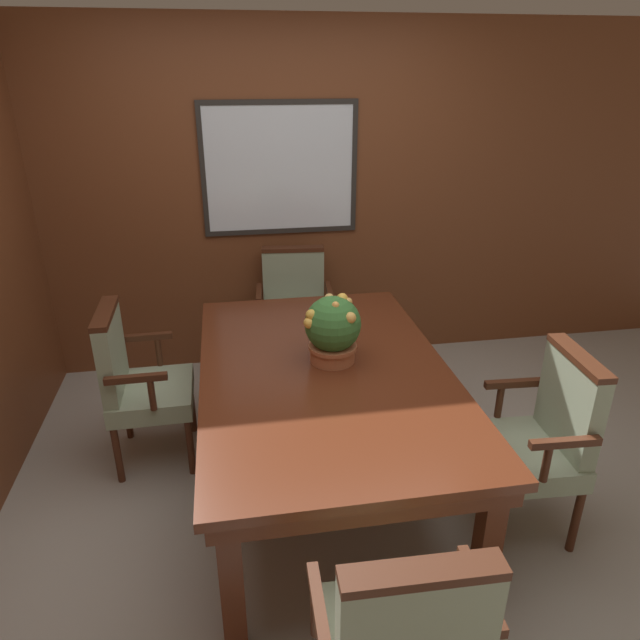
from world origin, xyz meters
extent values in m
plane|color=#A39E93|center=(0.00, 0.00, 0.00)|extent=(14.00, 14.00, 0.00)
cube|color=brown|center=(0.00, 1.78, 1.23)|extent=(7.20, 0.06, 2.45)
cube|color=white|center=(-0.02, 1.74, 1.47)|extent=(1.02, 0.01, 0.84)
cube|color=#282623|center=(-0.02, 1.74, 1.91)|extent=(1.09, 0.02, 0.04)
cube|color=#282623|center=(-0.02, 1.74, 1.03)|extent=(1.09, 0.02, 0.04)
cube|color=#282623|center=(-0.55, 1.74, 1.47)|extent=(0.03, 0.02, 0.84)
cube|color=#282623|center=(0.51, 1.74, 1.47)|extent=(0.03, 0.02, 0.84)
cube|color=#562614|center=(-0.49, -0.71, 0.35)|extent=(0.09, 0.09, 0.70)
cube|color=#562614|center=(0.53, -0.71, 0.35)|extent=(0.09, 0.09, 0.70)
cube|color=#562614|center=(-0.49, 1.04, 0.35)|extent=(0.09, 0.09, 0.70)
cube|color=#562614|center=(0.53, 1.04, 0.35)|extent=(0.09, 0.09, 0.70)
cube|color=#562614|center=(0.02, 0.17, 0.65)|extent=(1.18, 1.89, 0.09)
cube|color=#562614|center=(0.02, 0.17, 0.72)|extent=(1.24, 1.95, 0.04)
cylinder|color=#472314|center=(0.24, -0.91, 0.18)|extent=(0.04, 0.04, 0.36)
cube|color=#93A384|center=(0.02, -1.29, 0.69)|extent=(0.45, 0.09, 0.45)
cube|color=#472314|center=(0.02, -1.29, 0.93)|extent=(0.45, 0.10, 0.03)
cylinder|color=#472314|center=(0.27, -1.08, 0.57)|extent=(0.04, 0.04, 0.19)
cube|color=#472314|center=(0.27, -1.14, 0.66)|extent=(0.05, 0.32, 0.04)
cylinder|color=#472314|center=(-0.23, -1.06, 0.57)|extent=(0.04, 0.04, 0.19)
cube|color=#472314|center=(-0.23, -1.13, 0.66)|extent=(0.05, 0.32, 0.04)
cylinder|color=#472314|center=(-0.70, 0.41, 0.18)|extent=(0.04, 0.04, 0.36)
cylinder|color=#472314|center=(-0.71, 0.83, 0.18)|extent=(0.04, 0.04, 0.36)
cylinder|color=#472314|center=(-1.09, 0.40, 0.18)|extent=(0.04, 0.04, 0.36)
cylinder|color=#472314|center=(-1.10, 0.83, 0.18)|extent=(0.04, 0.04, 0.36)
cube|color=#93A384|center=(-0.90, 0.62, 0.41)|extent=(0.46, 0.49, 0.11)
cube|color=#93A384|center=(-1.08, 0.61, 0.69)|extent=(0.09, 0.44, 0.45)
cube|color=#472314|center=(-1.08, 0.61, 0.93)|extent=(0.09, 0.45, 0.03)
cylinder|color=#472314|center=(-0.86, 0.37, 0.57)|extent=(0.04, 0.04, 0.19)
cube|color=#472314|center=(-0.93, 0.37, 0.66)|extent=(0.32, 0.04, 0.04)
cylinder|color=#472314|center=(-0.87, 0.87, 0.57)|extent=(0.04, 0.04, 0.19)
cube|color=#472314|center=(-0.94, 0.87, 0.66)|extent=(0.32, 0.04, 0.04)
cylinder|color=#472314|center=(-0.20, 1.24, 0.18)|extent=(0.04, 0.04, 0.36)
cylinder|color=#472314|center=(0.22, 1.20, 0.18)|extent=(0.04, 0.04, 0.36)
cylinder|color=#472314|center=(-0.17, 1.63, 0.18)|extent=(0.04, 0.04, 0.36)
cylinder|color=#472314|center=(0.25, 1.59, 0.18)|extent=(0.04, 0.04, 0.36)
cube|color=#93A384|center=(0.03, 1.42, 0.41)|extent=(0.52, 0.49, 0.11)
cube|color=#93A384|center=(0.04, 1.60, 0.69)|extent=(0.45, 0.12, 0.45)
cube|color=#472314|center=(0.04, 1.60, 0.93)|extent=(0.45, 0.13, 0.03)
cylinder|color=#472314|center=(-0.23, 1.41, 0.57)|extent=(0.04, 0.04, 0.19)
cube|color=#472314|center=(-0.22, 1.47, 0.66)|extent=(0.06, 0.32, 0.04)
cylinder|color=#472314|center=(0.27, 1.36, 0.57)|extent=(0.04, 0.04, 0.19)
cube|color=#472314|center=(0.28, 1.43, 0.66)|extent=(0.06, 0.32, 0.04)
cylinder|color=#472314|center=(0.74, -0.03, 0.18)|extent=(0.04, 0.04, 0.36)
cylinder|color=#472314|center=(0.71, -0.45, 0.18)|extent=(0.04, 0.04, 0.36)
cylinder|color=#472314|center=(1.13, -0.05, 0.18)|extent=(0.04, 0.04, 0.36)
cylinder|color=#472314|center=(1.10, -0.48, 0.18)|extent=(0.04, 0.04, 0.36)
cube|color=#93A384|center=(0.92, -0.25, 0.41)|extent=(0.48, 0.51, 0.11)
cube|color=#93A384|center=(1.11, -0.26, 0.69)|extent=(0.10, 0.45, 0.45)
cube|color=#472314|center=(1.11, -0.26, 0.93)|extent=(0.11, 0.45, 0.03)
cylinder|color=#472314|center=(0.90, 0.00, 0.57)|extent=(0.04, 0.04, 0.19)
cube|color=#472314|center=(0.97, -0.01, 0.66)|extent=(0.32, 0.05, 0.04)
cylinder|color=#472314|center=(0.87, -0.50, 0.57)|extent=(0.04, 0.04, 0.19)
cube|color=#472314|center=(0.94, -0.51, 0.66)|extent=(0.32, 0.05, 0.04)
cylinder|color=#B2603D|center=(0.07, 0.24, 0.79)|extent=(0.23, 0.23, 0.09)
cylinder|color=#B2603D|center=(0.07, 0.24, 0.82)|extent=(0.25, 0.25, 0.02)
sphere|color=#387033|center=(0.07, 0.24, 0.95)|extent=(0.29, 0.29, 0.29)
sphere|color=#E9AE53|center=(0.14, 0.15, 1.02)|extent=(0.06, 0.06, 0.06)
sphere|color=#F3B543|center=(0.13, 0.28, 1.07)|extent=(0.06, 0.06, 0.06)
sphere|color=#DBA959|center=(0.07, 0.33, 1.05)|extent=(0.05, 0.05, 0.05)
sphere|color=gold|center=(-0.04, 0.22, 1.02)|extent=(0.06, 0.06, 0.06)
sphere|color=#DEA351|center=(0.16, 0.27, 1.05)|extent=(0.04, 0.04, 0.04)
sphere|color=#F4BB4A|center=(-0.05, 0.20, 0.98)|extent=(0.06, 0.06, 0.06)
sphere|color=#F3A74E|center=(0.08, 0.19, 1.07)|extent=(0.04, 0.04, 0.04)
camera|label=1|loc=(-0.43, -2.30, 2.12)|focal=32.00mm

